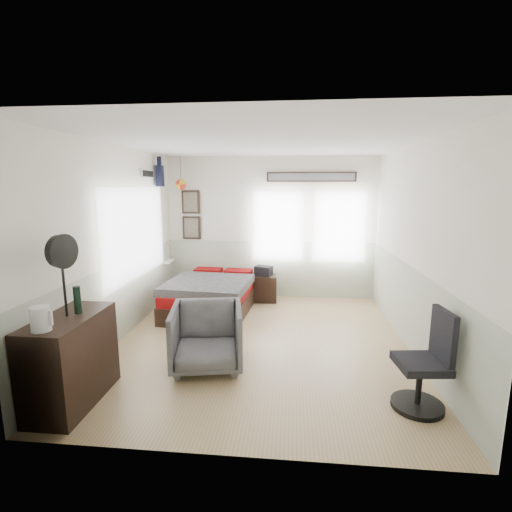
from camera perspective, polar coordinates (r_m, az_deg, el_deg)
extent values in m
cube|color=tan|center=(5.33, 0.67, -13.13)|extent=(4.00, 4.50, 0.01)
cube|color=beige|center=(7.16, 2.25, 4.26)|extent=(4.00, 0.02, 2.70)
cube|color=beige|center=(2.76, -3.34, -6.02)|extent=(4.00, 0.02, 2.70)
cube|color=beige|center=(5.48, -20.62, 1.65)|extent=(0.02, 4.50, 2.70)
cube|color=beige|center=(5.17, 23.37, 0.95)|extent=(0.02, 4.50, 2.70)
cube|color=white|center=(4.91, 0.74, 17.17)|extent=(4.00, 4.50, 0.02)
cube|color=#AEB8A1|center=(7.29, 2.20, -2.01)|extent=(4.00, 0.01, 1.10)
cube|color=#AEB8A1|center=(5.65, -20.02, -6.39)|extent=(0.01, 4.50, 1.10)
cube|color=#AEB8A1|center=(5.35, 22.66, -7.53)|extent=(0.01, 4.50, 1.10)
cube|color=silver|center=(5.95, -18.02, 3.43)|extent=(0.03, 2.20, 1.35)
cube|color=silver|center=(7.11, 3.45, 4.61)|extent=(0.95, 0.03, 1.30)
cube|color=silver|center=(7.16, 12.71, 4.41)|extent=(0.95, 0.03, 1.30)
cube|color=black|center=(7.38, -9.90, 4.30)|extent=(0.35, 0.03, 0.45)
cube|color=black|center=(7.35, -10.02, 8.18)|extent=(0.35, 0.03, 0.45)
cube|color=#7F7259|center=(7.37, -9.93, 4.29)|extent=(0.27, 0.01, 0.37)
cube|color=#7F7259|center=(7.33, -10.06, 8.18)|extent=(0.27, 0.01, 0.37)
cube|color=black|center=(7.08, 8.49, 11.95)|extent=(1.65, 0.03, 0.18)
cube|color=gray|center=(7.07, 8.50, 11.95)|extent=(1.58, 0.01, 0.13)
cube|color=white|center=(6.47, -16.37, 12.05)|extent=(0.02, 0.48, 0.14)
sphere|color=red|center=(7.12, -11.47, 10.72)|extent=(0.20, 0.20, 0.20)
cube|color=black|center=(6.57, -6.77, -7.13)|extent=(1.44, 1.94, 0.29)
cube|color=#960409|center=(6.50, -6.82, -5.21)|extent=(1.40, 1.89, 0.16)
cube|color=slate|center=(6.28, -7.24, -4.42)|extent=(1.45, 1.40, 0.13)
cube|color=#960409|center=(7.23, -7.94, -2.44)|extent=(0.53, 0.36, 0.13)
cube|color=#960409|center=(7.11, -3.20, -2.57)|extent=(0.53, 0.36, 0.13)
cube|color=black|center=(4.23, -26.53, -14.11)|extent=(0.48, 1.00, 0.90)
imported|color=slate|center=(4.55, -7.56, -12.20)|extent=(0.95, 0.97, 0.77)
cube|color=black|center=(7.06, 1.16, -4.95)|extent=(0.51, 0.42, 0.49)
cylinder|color=black|center=(4.24, 23.54, -20.29)|extent=(0.50, 0.50, 0.05)
cylinder|color=black|center=(4.13, 23.78, -17.69)|extent=(0.06, 0.06, 0.38)
cube|color=#26262F|center=(4.04, 24.02, -14.91)|extent=(0.49, 0.49, 0.08)
cube|color=#26262F|center=(4.01, 26.87, -10.85)|extent=(0.10, 0.41, 0.50)
cylinder|color=silver|center=(3.76, -30.24, -8.35)|extent=(0.16, 0.16, 0.22)
cube|color=silver|center=(3.70, -29.01, -8.35)|extent=(0.02, 0.02, 0.13)
cylinder|color=black|center=(4.08, -25.79, -6.11)|extent=(0.07, 0.07, 0.28)
cylinder|color=black|center=(4.00, -27.43, -4.02)|extent=(0.02, 0.02, 0.62)
cylinder|color=black|center=(3.94, -27.84, 0.65)|extent=(0.13, 0.32, 0.31)
cylinder|color=black|center=(3.92, -27.33, 0.64)|extent=(0.09, 0.33, 0.33)
cube|color=black|center=(6.98, 1.17, -2.29)|extent=(0.36, 0.29, 0.18)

